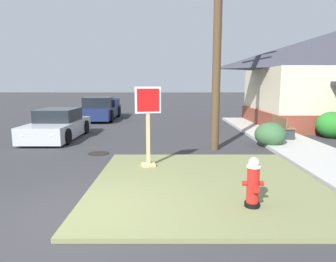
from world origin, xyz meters
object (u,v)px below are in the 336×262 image
object	(u,v)px
pickup_truck_navy	(100,110)
street_bench	(281,126)
parked_sedan_silver	(57,126)
fire_hydrant	(252,184)
manhole_cover	(98,153)
stop_sign	(147,129)

from	to	relation	value
pickup_truck_navy	street_bench	xyz separation A→B (m)	(9.18, -7.10, -0.03)
parked_sedan_silver	street_bench	world-z (taller)	parked_sedan_silver
fire_hydrant	manhole_cover	size ratio (longest dim) A/B	1.31
street_bench	parked_sedan_silver	bearing A→B (deg)	178.18
stop_sign	pickup_truck_navy	size ratio (longest dim) A/B	0.42
fire_hydrant	manhole_cover	bearing A→B (deg)	130.71
fire_hydrant	street_bench	world-z (taller)	fire_hydrant
stop_sign	parked_sedan_silver	world-z (taller)	stop_sign
manhole_cover	pickup_truck_navy	world-z (taller)	pickup_truck_navy
manhole_cover	pickup_truck_navy	xyz separation A→B (m)	(-2.11, 9.64, 0.61)
stop_sign	parked_sedan_silver	xyz separation A→B (m)	(-4.17, 4.64, -0.57)
manhole_cover	street_bench	size ratio (longest dim) A/B	0.44
fire_hydrant	manhole_cover	xyz separation A→B (m)	(-3.85, 4.47, -0.51)
manhole_cover	street_bench	bearing A→B (deg)	19.80
fire_hydrant	manhole_cover	distance (m)	5.92
stop_sign	manhole_cover	distance (m)	2.76
parked_sedan_silver	fire_hydrant	bearing A→B (deg)	-49.56
pickup_truck_navy	street_bench	bearing A→B (deg)	-37.70
stop_sign	street_bench	xyz separation A→B (m)	(5.28, 4.34, -0.52)
manhole_cover	parked_sedan_silver	xyz separation A→B (m)	(-2.39, 2.84, 0.53)
fire_hydrant	parked_sedan_silver	bearing A→B (deg)	130.44
pickup_truck_navy	street_bench	distance (m)	11.60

